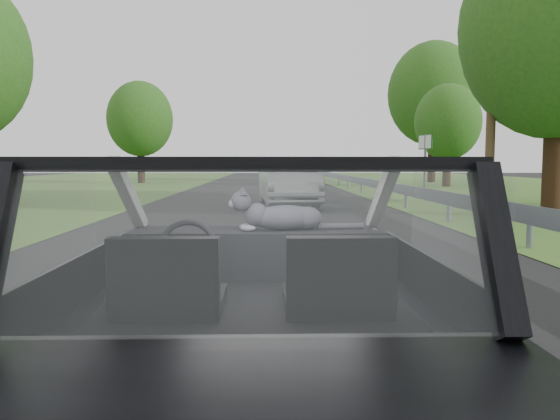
{
  "coord_description": "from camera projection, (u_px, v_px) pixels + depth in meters",
  "views": [
    {
      "loc": [
        0.06,
        -2.84,
        1.43
      ],
      "look_at": [
        0.15,
        0.51,
        1.13
      ],
      "focal_mm": 35.0,
      "sensor_mm": 36.0,
      "label": 1
    }
  ],
  "objects": [
    {
      "name": "subject_car",
      "position": [
        255.0,
        295.0,
        2.88
      ],
      "size": [
        1.8,
        4.0,
        1.45
      ],
      "primitive_type": "cube",
      "color": "black",
      "rests_on": "ground"
    },
    {
      "name": "tree_2",
      "position": [
        448.0,
        137.0,
        31.51
      ],
      "size": [
        4.93,
        4.93,
        5.76
      ],
      "primitive_type": null,
      "rotation": [
        0.0,
        0.0,
        -0.37
      ],
      "color": "#234D18",
      "rests_on": "ground"
    },
    {
      "name": "tree_3",
      "position": [
        433.0,
        114.0,
        38.44
      ],
      "size": [
        7.99,
        7.99,
        9.59
      ],
      "primitive_type": null,
      "rotation": [
        0.0,
        0.0,
        0.32
      ],
      "color": "#234D18",
      "rests_on": "ground"
    },
    {
      "name": "guardrail",
      "position": [
        445.0,
        198.0,
        12.96
      ],
      "size": [
        0.05,
        90.0,
        0.32
      ],
      "primitive_type": "cube",
      "color": "gray",
      "rests_on": "ground"
    },
    {
      "name": "utility_pole",
      "position": [
        492.0,
        74.0,
        14.27
      ],
      "size": [
        0.28,
        0.28,
        7.44
      ],
      "primitive_type": "cylinder",
      "rotation": [
        0.0,
        0.0,
        -0.15
      ],
      "color": "brown",
      "rests_on": "ground"
    },
    {
      "name": "cat",
      "position": [
        285.0,
        216.0,
        3.43
      ],
      "size": [
        0.63,
        0.28,
        0.27
      ],
      "primitive_type": "ellipsoid",
      "rotation": [
        0.0,
        0.0,
        0.15
      ],
      "color": "gray",
      "rests_on": "dashboard"
    },
    {
      "name": "tree_6",
      "position": [
        140.0,
        134.0,
        37.03
      ],
      "size": [
        5.01,
        5.01,
        6.7
      ],
      "primitive_type": null,
      "rotation": [
        0.0,
        0.0,
        0.15
      ],
      "color": "#234D18",
      "rests_on": "ground"
    },
    {
      "name": "driver_seat",
      "position": [
        169.0,
        278.0,
        2.57
      ],
      "size": [
        0.5,
        0.72,
        0.42
      ],
      "primitive_type": "cube",
      "color": "black",
      "rests_on": "subject_car"
    },
    {
      "name": "dashboard",
      "position": [
        257.0,
        252.0,
        3.5
      ],
      "size": [
        1.58,
        0.45,
        0.3
      ],
      "primitive_type": "cube",
      "color": "black",
      "rests_on": "subject_car"
    },
    {
      "name": "steering_wheel",
      "position": [
        188.0,
        249.0,
        3.19
      ],
      "size": [
        0.36,
        0.36,
        0.04
      ],
      "primitive_type": "torus",
      "color": "black",
      "rests_on": "dashboard"
    },
    {
      "name": "highway_sign",
      "position": [
        425.0,
        165.0,
        22.67
      ],
      "size": [
        0.36,
        1.02,
        2.57
      ],
      "primitive_type": "cube",
      "rotation": [
        0.0,
        0.0,
        0.26
      ],
      "color": "#13511B",
      "rests_on": "ground"
    },
    {
      "name": "passenger_seat",
      "position": [
        338.0,
        277.0,
        2.59
      ],
      "size": [
        0.5,
        0.72,
        0.42
      ],
      "primitive_type": "cube",
      "color": "black",
      "rests_on": "subject_car"
    },
    {
      "name": "tree_0",
      "position": [
        557.0,
        72.0,
        13.85
      ],
      "size": [
        4.94,
        4.94,
        7.43
      ],
      "primitive_type": null,
      "rotation": [
        0.0,
        0.0,
        -0.01
      ],
      "color": "#234D18",
      "rests_on": "ground"
    },
    {
      "name": "other_car",
      "position": [
        288.0,
        182.0,
        17.97
      ],
      "size": [
        2.23,
        4.89,
        1.57
      ],
      "primitive_type": "imported",
      "rotation": [
        0.0,
        0.0,
        0.08
      ],
      "color": "#A3A5A8",
      "rests_on": "ground"
    }
  ]
}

